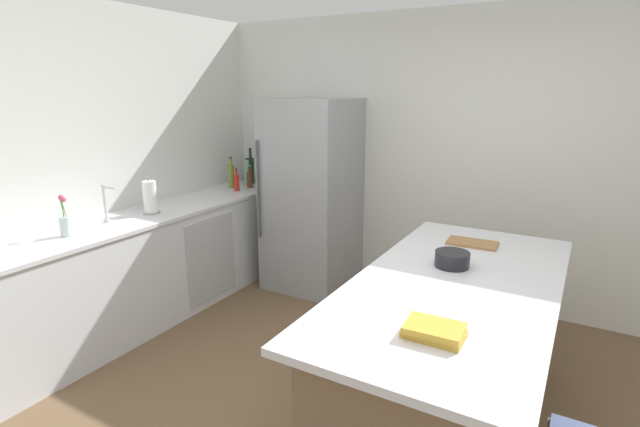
% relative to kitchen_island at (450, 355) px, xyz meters
% --- Properties ---
extents(wall_rear, '(6.00, 0.10, 2.60)m').
position_rel_kitchen_island_xyz_m(wall_rear, '(-0.50, 1.84, 0.84)').
color(wall_rear, silver).
rests_on(wall_rear, ground_plane).
extents(wall_left, '(0.10, 6.00, 2.60)m').
position_rel_kitchen_island_xyz_m(wall_left, '(-2.95, -0.41, 0.84)').
color(wall_left, silver).
rests_on(wall_left, ground_plane).
extents(counter_run_left, '(0.63, 3.11, 0.92)m').
position_rel_kitchen_island_xyz_m(counter_run_left, '(-2.60, 0.15, -0.00)').
color(counter_run_left, silver).
rests_on(counter_run_left, ground_plane).
extents(kitchen_island, '(1.02, 2.15, 0.92)m').
position_rel_kitchen_island_xyz_m(kitchen_island, '(0.00, 0.00, 0.00)').
color(kitchen_island, '#7A6047').
rests_on(kitchen_island, ground_plane).
extents(refrigerator, '(0.77, 0.79, 1.84)m').
position_rel_kitchen_island_xyz_m(refrigerator, '(-1.76, 1.41, 0.46)').
color(refrigerator, '#93969B').
rests_on(refrigerator, ground_plane).
extents(sink_faucet, '(0.15, 0.05, 0.30)m').
position_rel_kitchen_island_xyz_m(sink_faucet, '(-2.65, -0.20, 0.61)').
color(sink_faucet, silver).
rests_on(sink_faucet, counter_run_left).
extents(flower_vase, '(0.08, 0.08, 0.30)m').
position_rel_kitchen_island_xyz_m(flower_vase, '(-2.59, -0.57, 0.56)').
color(flower_vase, silver).
rests_on(flower_vase, counter_run_left).
extents(paper_towel_roll, '(0.14, 0.14, 0.31)m').
position_rel_kitchen_island_xyz_m(paper_towel_roll, '(-2.57, 0.16, 0.59)').
color(paper_towel_roll, gray).
rests_on(paper_towel_roll, counter_run_left).
extents(wine_bottle, '(0.07, 0.07, 0.38)m').
position_rel_kitchen_island_xyz_m(wine_bottle, '(-2.65, 1.60, 0.61)').
color(wine_bottle, '#19381E').
rests_on(wine_bottle, counter_run_left).
extents(gin_bottle, '(0.08, 0.08, 0.29)m').
position_rel_kitchen_island_xyz_m(gin_bottle, '(-2.62, 1.50, 0.58)').
color(gin_bottle, '#8CB79E').
rests_on(gin_bottle, counter_run_left).
extents(syrup_bottle, '(0.06, 0.06, 0.22)m').
position_rel_kitchen_island_xyz_m(syrup_bottle, '(-2.52, 1.41, 0.55)').
color(syrup_bottle, '#5B3319').
rests_on(syrup_bottle, counter_run_left).
extents(olive_oil_bottle, '(0.06, 0.06, 0.32)m').
position_rel_kitchen_island_xyz_m(olive_oil_bottle, '(-2.68, 1.30, 0.59)').
color(olive_oil_bottle, olive).
rests_on(olive_oil_bottle, counter_run_left).
extents(hot_sauce_bottle, '(0.05, 0.05, 0.23)m').
position_rel_kitchen_island_xyz_m(hot_sauce_bottle, '(-2.52, 1.21, 0.55)').
color(hot_sauce_bottle, red).
rests_on(hot_sauce_bottle, counter_run_left).
extents(cookbook_stack, '(0.25, 0.19, 0.06)m').
position_rel_kitchen_island_xyz_m(cookbook_stack, '(0.07, -0.64, 0.48)').
color(cookbook_stack, gold).
rests_on(cookbook_stack, kitchen_island).
extents(mixing_bowl, '(0.20, 0.20, 0.09)m').
position_rel_kitchen_island_xyz_m(mixing_bowl, '(-0.08, 0.21, 0.50)').
color(mixing_bowl, black).
rests_on(mixing_bowl, kitchen_island).
extents(cutting_board, '(0.33, 0.20, 0.02)m').
position_rel_kitchen_island_xyz_m(cutting_board, '(-0.07, 0.69, 0.46)').
color(cutting_board, '#9E7042').
rests_on(cutting_board, kitchen_island).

